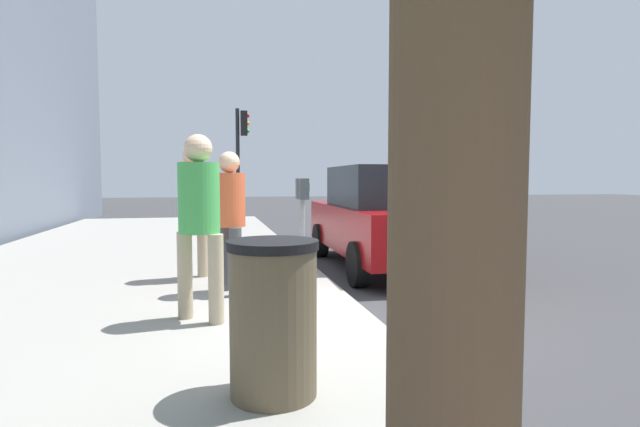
{
  "coord_description": "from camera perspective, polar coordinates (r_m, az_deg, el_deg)",
  "views": [
    {
      "loc": [
        -5.03,
        1.63,
        1.55
      ],
      "look_at": [
        1.34,
        0.23,
        1.1
      ],
      "focal_mm": 28.04,
      "sensor_mm": 36.0,
      "label": 1
    }
  ],
  "objects": [
    {
      "name": "ground_plane",
      "position": [
        5.51,
        5.42,
        -12.42
      ],
      "size": [
        80.0,
        80.0,
        0.0
      ],
      "primitive_type": "plane",
      "color": "#38383A",
      "rests_on": "ground"
    },
    {
      "name": "parking_meter",
      "position": [
        6.28,
        -2.03,
        0.42
      ],
      "size": [
        0.36,
        0.12,
        1.41
      ],
      "color": "gray",
      "rests_on": "sidewalk_slab"
    },
    {
      "name": "trash_bin",
      "position": [
        3.3,
        -5.35,
        -11.76
      ],
      "size": [
        0.59,
        0.59,
        1.01
      ],
      "color": "brown",
      "rests_on": "sidewalk_slab"
    },
    {
      "name": "parking_officer",
      "position": [
        7.17,
        -14.27,
        1.46
      ],
      "size": [
        0.48,
        0.4,
        1.85
      ],
      "rotation": [
        0.0,
        0.0,
        -2.17
      ],
      "color": "tan",
      "rests_on": "sidewalk_slab"
    },
    {
      "name": "traffic_signal",
      "position": [
        15.94,
        -9.0,
        7.55
      ],
      "size": [
        0.24,
        0.44,
        3.6
      ],
      "color": "black",
      "rests_on": "sidewalk_slab"
    },
    {
      "name": "sidewalk_slab",
      "position": [
        5.42,
        -27.22,
        -12.29
      ],
      "size": [
        28.0,
        6.0,
        0.15
      ],
      "primitive_type": "cube",
      "color": "gray",
      "rests_on": "ground_plane"
    },
    {
      "name": "pedestrian_at_meter",
      "position": [
        6.18,
        -10.27,
        0.33
      ],
      "size": [
        0.51,
        0.38,
        1.74
      ],
      "rotation": [
        0.0,
        0.0,
        -1.28
      ],
      "color": "#47474C",
      "rests_on": "sidewalk_slab"
    },
    {
      "name": "pedestrian_bystander",
      "position": [
        5.01,
        -13.63,
        0.33
      ],
      "size": [
        0.41,
        0.45,
        1.83
      ],
      "rotation": [
        0.0,
        0.0,
        -0.71
      ],
      "color": "tan",
      "rests_on": "sidewalk_slab"
    },
    {
      "name": "parked_sedan_near",
      "position": [
        8.73,
        7.56,
        -0.41
      ],
      "size": [
        4.44,
        2.05,
        1.77
      ],
      "color": "maroon",
      "rests_on": "ground_plane"
    }
  ]
}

